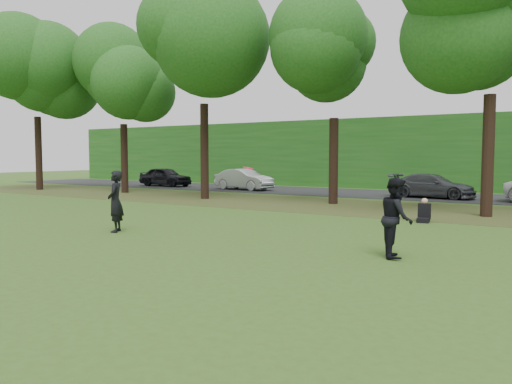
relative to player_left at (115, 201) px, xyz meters
The scene contains 10 objects.
ground 5.44m from the player_left, 22.60° to the right, with size 120.00×120.00×0.00m, color #345019.
leaf_litter 12.04m from the player_left, 65.66° to the left, with size 60.00×7.00×0.01m, color #49351A.
street 19.60m from the player_left, 75.36° to the left, with size 70.00×7.00×0.02m, color black.
far_hedge 25.47m from the player_left, 78.78° to the left, with size 70.00×3.00×5.00m, color #1A4E16.
player_left is the anchor object (origin of this frame).
player_right 8.37m from the player_left, ahead, with size 0.89×0.69×1.83m, color black.
parked_cars 18.20m from the player_left, 78.07° to the left, with size 39.49×3.45×1.44m.
frisbee 4.77m from the player_left, ahead, with size 0.38×0.38×0.08m.
seated_person 10.48m from the player_left, 45.65° to the left, with size 0.51×0.78×0.83m.
tree_line 13.68m from the player_left, 67.04° to the left, with size 55.30×7.90×12.31m.
Camera 1 is at (6.72, -8.35, 2.32)m, focal length 35.00 mm.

